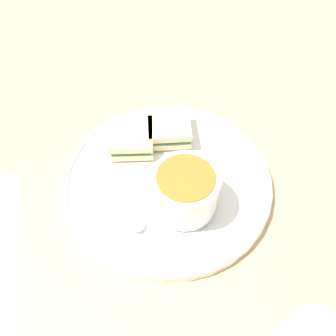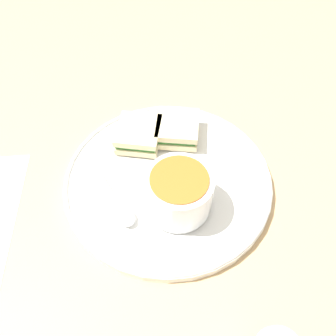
% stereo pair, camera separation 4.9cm
% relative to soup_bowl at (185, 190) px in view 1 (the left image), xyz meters
% --- Properties ---
extents(ground_plane, '(2.40, 2.40, 0.00)m').
position_rel_soup_bowl_xyz_m(ground_plane, '(-0.02, -0.05, -0.05)').
color(ground_plane, tan).
extents(plate, '(0.32, 0.32, 0.02)m').
position_rel_soup_bowl_xyz_m(plate, '(-0.02, -0.05, -0.04)').
color(plate, white).
rests_on(plate, ground_plane).
extents(soup_bowl, '(0.09, 0.09, 0.06)m').
position_rel_soup_bowl_xyz_m(soup_bowl, '(0.00, 0.00, 0.00)').
color(soup_bowl, white).
rests_on(soup_bowl, plate).
extents(spoon, '(0.02, 0.12, 0.01)m').
position_rel_soup_bowl_xyz_m(spoon, '(0.07, -0.03, -0.03)').
color(spoon, silver).
rests_on(spoon, plate).
extents(sandwich_half_near, '(0.10, 0.10, 0.03)m').
position_rel_soup_bowl_xyz_m(sandwich_half_near, '(-0.08, -0.11, -0.02)').
color(sandwich_half_near, beige).
rests_on(sandwich_half_near, plate).
extents(sandwich_half_far, '(0.10, 0.10, 0.03)m').
position_rel_soup_bowl_xyz_m(sandwich_half_far, '(-0.02, -0.14, -0.02)').
color(sandwich_half_far, beige).
rests_on(sandwich_half_far, plate).
extents(salt_shaker, '(0.04, 0.04, 0.09)m').
position_rel_soup_bowl_xyz_m(salt_shaker, '(0.04, 0.21, -0.01)').
color(salt_shaker, silver).
rests_on(salt_shaker, ground_plane).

